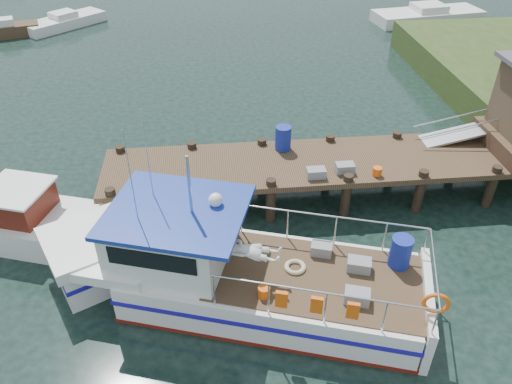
{
  "coord_description": "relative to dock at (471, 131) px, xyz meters",
  "views": [
    {
      "loc": [
        -2.31,
        -14.21,
        10.36
      ],
      "look_at": [
        -1.0,
        -1.5,
        1.3
      ],
      "focal_mm": 35.0,
      "sensor_mm": 36.0,
      "label": 1
    }
  ],
  "objects": [
    {
      "name": "ground_plane",
      "position": [
        -6.51,
        -0.01,
        -2.24
      ],
      "size": [
        160.0,
        160.0,
        0.0
      ],
      "primitive_type": "plane",
      "color": "black"
    },
    {
      "name": "dock",
      "position": [
        0.0,
        0.0,
        0.0
      ],
      "size": [
        16.6,
        3.0,
        4.78
      ],
      "color": "#433120",
      "rests_on": "ground"
    },
    {
      "name": "lobster_boat",
      "position": [
        -8.7,
        -4.51,
        -1.29
      ],
      "size": [
        10.76,
        5.81,
        5.24
      ],
      "rotation": [
        0.0,
        0.0,
        -0.31
      ],
      "color": "silver",
      "rests_on": "ground"
    },
    {
      "name": "work_boat",
      "position": [
        -15.54,
        -1.08,
        -1.63
      ],
      "size": [
        7.22,
        4.03,
        3.82
      ],
      "rotation": [
        0.0,
        0.0,
        -0.32
      ],
      "color": "silver",
      "rests_on": "ground"
    },
    {
      "name": "moored_rowboat",
      "position": [
        -21.4,
        19.11,
        -1.82
      ],
      "size": [
        4.15,
        2.43,
        1.14
      ],
      "rotation": [
        0.0,
        0.0,
        -0.23
      ],
      "color": "#433120",
      "rests_on": "ground"
    },
    {
      "name": "moored_a",
      "position": [
        -18.15,
        20.82,
        -1.87
      ],
      "size": [
        5.19,
        5.1,
        1.0
      ],
      "rotation": [
        0.0,
        0.0,
        0.42
      ],
      "color": "silver",
      "rests_on": "ground"
    },
    {
      "name": "moored_c",
      "position": [
        6.55,
        19.47,
        -1.8
      ],
      "size": [
        7.74,
        3.58,
        1.18
      ],
      "rotation": [
        0.0,
        0.0,
        -0.03
      ],
      "color": "silver",
      "rests_on": "ground"
    }
  ]
}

